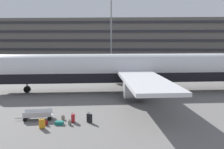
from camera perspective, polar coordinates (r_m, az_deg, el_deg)
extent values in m
plane|color=slate|center=(37.39, -5.43, -3.51)|extent=(600.00, 600.00, 0.00)
cube|color=#605B56|center=(86.43, -0.07, 7.23)|extent=(141.87, 15.74, 12.99)
cube|color=#2D2D33|center=(78.71, -0.48, 3.39)|extent=(140.45, 0.24, 0.70)
cube|color=#2D2D33|center=(78.55, -0.48, 5.28)|extent=(140.45, 0.24, 0.70)
cube|color=#2D2D33|center=(78.48, -0.48, 7.18)|extent=(140.45, 0.24, 0.70)
cube|color=#2D2D33|center=(78.50, -0.48, 9.07)|extent=(140.45, 0.24, 0.70)
cube|color=#2D2D33|center=(78.60, -0.49, 10.97)|extent=(140.45, 0.24, 0.70)
cylinder|color=silver|center=(36.85, 2.62, 1.34)|extent=(34.53, 8.99, 3.90)
cube|color=black|center=(36.99, 2.61, -0.31)|extent=(33.16, 8.71, 1.25)
cube|color=silver|center=(28.10, 7.01, -1.31)|extent=(6.51, 14.92, 0.36)
cube|color=silver|center=(46.05, 2.41, 2.26)|extent=(6.51, 14.92, 0.36)
cylinder|color=#9E9EA3|center=(30.75, 5.08, -3.10)|extent=(3.08, 2.54, 2.14)
cylinder|color=#9E9EA3|center=(43.58, 2.16, 0.13)|extent=(3.08, 2.54, 2.14)
cylinder|color=black|center=(37.90, -17.40, -2.99)|extent=(0.94, 0.48, 0.90)
cylinder|color=slate|center=(37.79, -17.44, -2.08)|extent=(0.20, 0.20, 1.22)
cylinder|color=black|center=(35.85, 5.11, -3.26)|extent=(0.94, 0.48, 0.90)
cylinder|color=slate|center=(35.74, 5.12, -2.30)|extent=(0.20, 0.20, 1.22)
cylinder|color=black|center=(39.06, 4.29, -2.34)|extent=(0.94, 0.48, 0.90)
cylinder|color=slate|center=(38.96, 4.29, -1.45)|extent=(0.20, 0.20, 1.22)
cylinder|color=gray|center=(71.31, -0.17, 9.50)|extent=(0.36, 0.36, 18.91)
cube|color=#B21E23|center=(23.99, -8.18, -9.03)|extent=(0.29, 0.41, 0.66)
cylinder|color=#333338|center=(24.00, -8.35, -8.03)|extent=(0.02, 0.02, 0.14)
cylinder|color=#333338|center=(23.79, -8.43, -8.17)|extent=(0.02, 0.02, 0.14)
cube|color=black|center=(23.87, -8.39, -7.94)|extent=(0.03, 0.22, 0.02)
cylinder|color=black|center=(24.23, -7.84, -9.74)|extent=(0.05, 0.02, 0.05)
cylinder|color=black|center=(23.93, -7.96, -9.96)|extent=(0.05, 0.02, 0.05)
cylinder|color=black|center=(24.26, -8.36, -9.72)|extent=(0.05, 0.02, 0.05)
cylinder|color=black|center=(23.97, -8.48, -9.95)|extent=(0.05, 0.02, 0.05)
cube|color=orange|center=(22.85, -14.51, -9.97)|extent=(0.50, 0.45, 0.73)
cylinder|color=#333338|center=(22.63, -14.80, -9.04)|extent=(0.02, 0.02, 0.11)
cylinder|color=#333338|center=(22.71, -14.19, -8.97)|extent=(0.02, 0.02, 0.11)
cube|color=black|center=(22.66, -14.50, -8.87)|extent=(0.22, 0.17, 0.02)
cylinder|color=black|center=(23.00, -14.98, -10.89)|extent=(0.05, 0.05, 0.05)
cylinder|color=black|center=(23.11, -14.10, -10.78)|extent=(0.05, 0.05, 0.05)
cylinder|color=black|center=(22.84, -14.85, -11.02)|extent=(0.05, 0.05, 0.05)
cylinder|color=black|center=(22.95, -13.96, -10.90)|extent=(0.05, 0.05, 0.05)
cube|color=black|center=(23.74, -4.77, -9.10)|extent=(0.51, 0.44, 0.71)
cylinder|color=#333338|center=(23.64, -5.13, -8.05)|extent=(0.02, 0.02, 0.17)
cylinder|color=#333338|center=(23.48, -4.66, -8.16)|extent=(0.02, 0.02, 0.17)
cube|color=black|center=(23.54, -4.90, -7.90)|extent=(0.23, 0.16, 0.02)
cylinder|color=black|center=(24.03, -4.95, -9.84)|extent=(0.04, 0.05, 0.05)
cylinder|color=black|center=(23.80, -4.27, -10.01)|extent=(0.04, 0.05, 0.05)
cylinder|color=black|center=(23.90, -5.24, -9.94)|extent=(0.04, 0.05, 0.05)
cylinder|color=black|center=(23.67, -4.57, -10.11)|extent=(0.04, 0.05, 0.05)
cube|color=#147266|center=(23.64, -11.02, -9.97)|extent=(0.68, 0.48, 0.28)
cube|color=black|center=(23.74, -11.86, -9.92)|extent=(0.03, 0.24, 0.02)
ellipsoid|color=gray|center=(24.89, -10.23, -8.88)|extent=(0.39, 0.40, 0.41)
ellipsoid|color=gray|center=(24.82, -10.08, -9.07)|extent=(0.23, 0.24, 0.18)
torus|color=black|center=(24.86, -10.29, -8.39)|extent=(0.06, 0.07, 0.08)
cube|color=black|center=(25.02, -10.20, -8.79)|extent=(0.04, 0.04, 0.35)
cube|color=black|center=(24.93, -10.54, -8.86)|extent=(0.04, 0.04, 0.35)
ellipsoid|color=gray|center=(23.36, -8.84, -9.93)|extent=(0.23, 0.39, 0.44)
ellipsoid|color=gray|center=(23.35, -8.63, -10.10)|extent=(0.11, 0.26, 0.20)
torus|color=black|center=(23.30, -8.92, -9.38)|extent=(0.02, 0.08, 0.08)
cube|color=black|center=(23.47, -8.96, -9.84)|extent=(0.03, 0.04, 0.37)
cube|color=black|center=(23.29, -9.13, -9.98)|extent=(0.03, 0.04, 0.37)
ellipsoid|color=maroon|center=(23.67, -13.68, -9.82)|extent=(0.36, 0.29, 0.44)
ellipsoid|color=maroon|center=(23.59, -13.79, -10.05)|extent=(0.24, 0.14, 0.20)
torus|color=black|center=(23.63, -13.66, -9.26)|extent=(0.08, 0.02, 0.08)
cube|color=black|center=(23.73, -13.36, -9.76)|extent=(0.04, 0.03, 0.38)
cube|color=black|center=(23.80, -13.76, -9.72)|extent=(0.04, 0.03, 0.38)
cube|color=#B7B7BC|center=(25.44, -15.33, -8.17)|extent=(2.82, 1.84, 0.12)
cylinder|color=#4C4C51|center=(25.75, -19.00, -8.68)|extent=(0.69, 0.20, 0.05)
cube|color=#B7B7BC|center=(24.80, -15.50, -8.11)|extent=(2.42, 0.58, 0.40)
cube|color=#B7B7BC|center=(25.98, -15.19, -7.37)|extent=(2.42, 0.58, 0.40)
cylinder|color=black|center=(25.13, -17.84, -9.04)|extent=(0.37, 0.18, 0.36)
cylinder|color=black|center=(26.17, -17.45, -8.35)|extent=(0.37, 0.18, 0.36)
cylinder|color=black|center=(24.88, -13.04, -9.03)|extent=(0.37, 0.18, 0.36)
cylinder|color=black|center=(25.93, -12.86, -8.33)|extent=(0.37, 0.18, 0.36)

